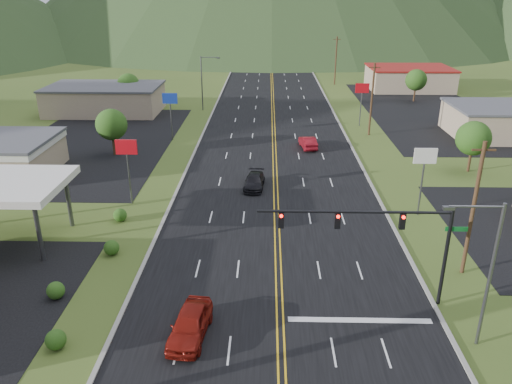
{
  "coord_description": "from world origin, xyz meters",
  "views": [
    {
      "loc": [
        -0.9,
        -14.05,
        19.37
      ],
      "look_at": [
        -1.76,
        22.21,
        4.5
      ],
      "focal_mm": 35.0,
      "sensor_mm": 36.0,
      "label": 1
    }
  ],
  "objects_px": {
    "streetlight_east": "(486,267)",
    "gas_canopy": "(0,186)",
    "car_dark_mid": "(254,182)",
    "car_red_near": "(190,325)",
    "traffic_signal": "(385,231)",
    "streetlight_west": "(204,79)",
    "car_red_far": "(308,143)"
  },
  "relations": [
    {
      "from": "streetlight_east",
      "to": "car_red_near",
      "type": "bearing_deg",
      "value": 179.25
    },
    {
      "from": "traffic_signal",
      "to": "streetlight_east",
      "type": "distance_m",
      "value": 6.17
    },
    {
      "from": "traffic_signal",
      "to": "streetlight_east",
      "type": "relative_size",
      "value": 1.46
    },
    {
      "from": "streetlight_east",
      "to": "gas_canopy",
      "type": "relative_size",
      "value": 0.9
    },
    {
      "from": "streetlight_west",
      "to": "car_dark_mid",
      "type": "bearing_deg",
      "value": -75.15
    },
    {
      "from": "gas_canopy",
      "to": "traffic_signal",
      "type": "bearing_deg",
      "value": -15.7
    },
    {
      "from": "car_dark_mid",
      "to": "gas_canopy",
      "type": "bearing_deg",
      "value": -143.85
    },
    {
      "from": "car_red_far",
      "to": "streetlight_west",
      "type": "bearing_deg",
      "value": -61.74
    },
    {
      "from": "car_dark_mid",
      "to": "car_red_far",
      "type": "height_order",
      "value": "car_red_far"
    },
    {
      "from": "streetlight_east",
      "to": "car_red_near",
      "type": "xyz_separation_m",
      "value": [
        -16.57,
        0.22,
        -4.33
      ]
    },
    {
      "from": "traffic_signal",
      "to": "car_red_far",
      "type": "relative_size",
      "value": 2.8
    },
    {
      "from": "gas_canopy",
      "to": "car_dark_mid",
      "type": "bearing_deg",
      "value": 31.84
    },
    {
      "from": "traffic_signal",
      "to": "gas_canopy",
      "type": "bearing_deg",
      "value": 164.3
    },
    {
      "from": "streetlight_west",
      "to": "car_dark_mid",
      "type": "height_order",
      "value": "streetlight_west"
    },
    {
      "from": "traffic_signal",
      "to": "car_red_near",
      "type": "distance_m",
      "value": 13.24
    },
    {
      "from": "traffic_signal",
      "to": "gas_canopy",
      "type": "height_order",
      "value": "traffic_signal"
    },
    {
      "from": "streetlight_west",
      "to": "gas_canopy",
      "type": "distance_m",
      "value": 49.1
    },
    {
      "from": "gas_canopy",
      "to": "car_dark_mid",
      "type": "relative_size",
      "value": 2.11
    },
    {
      "from": "streetlight_west",
      "to": "car_red_near",
      "type": "bearing_deg",
      "value": -84.0
    },
    {
      "from": "car_red_near",
      "to": "car_red_far",
      "type": "relative_size",
      "value": 1.07
    },
    {
      "from": "streetlight_east",
      "to": "streetlight_west",
      "type": "distance_m",
      "value": 64.21
    },
    {
      "from": "gas_canopy",
      "to": "car_dark_mid",
      "type": "height_order",
      "value": "gas_canopy"
    },
    {
      "from": "streetlight_east",
      "to": "car_dark_mid",
      "type": "distance_m",
      "value": 28.09
    },
    {
      "from": "streetlight_west",
      "to": "car_red_far",
      "type": "relative_size",
      "value": 1.93
    },
    {
      "from": "car_dark_mid",
      "to": "streetlight_west",
      "type": "bearing_deg",
      "value": 109.17
    },
    {
      "from": "traffic_signal",
      "to": "car_dark_mid",
      "type": "relative_size",
      "value": 2.76
    },
    {
      "from": "streetlight_west",
      "to": "car_red_far",
      "type": "bearing_deg",
      "value": -53.38
    },
    {
      "from": "streetlight_east",
      "to": "gas_canopy",
      "type": "xyz_separation_m",
      "value": [
        -33.18,
        12.0,
        -0.31
      ]
    },
    {
      "from": "gas_canopy",
      "to": "car_dark_mid",
      "type": "xyz_separation_m",
      "value": [
        19.79,
        12.29,
        -4.18
      ]
    },
    {
      "from": "streetlight_east",
      "to": "streetlight_west",
      "type": "bearing_deg",
      "value": 110.86
    },
    {
      "from": "car_red_far",
      "to": "car_red_near",
      "type": "bearing_deg",
      "value": 67.32
    },
    {
      "from": "car_red_far",
      "to": "gas_canopy",
      "type": "bearing_deg",
      "value": 36.7
    }
  ]
}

